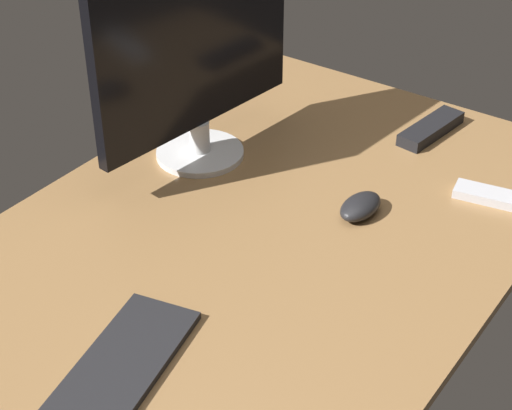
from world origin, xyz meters
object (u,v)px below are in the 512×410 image
at_px(computer_mouse, 360,206).
at_px(keyboard, 97,398).
at_px(tv_remote, 431,129).
at_px(monitor, 196,50).
at_px(media_remote, 505,199).

bearing_deg(computer_mouse, keyboard, 176.71).
bearing_deg(keyboard, tv_remote, -15.62).
bearing_deg(keyboard, monitor, 13.50).
height_order(keyboard, media_remote, media_remote).
distance_m(computer_mouse, media_remote, 0.28).
distance_m(keyboard, tv_remote, 0.95).
bearing_deg(monitor, tv_remote, -37.90).
bearing_deg(media_remote, tv_remote, 134.43).
bearing_deg(monitor, keyboard, -147.43).
bearing_deg(media_remote, computer_mouse, -147.53).
bearing_deg(computer_mouse, media_remote, -43.36).
height_order(computer_mouse, media_remote, computer_mouse).
xyz_separation_m(monitor, tv_remote, (0.35, -0.34, -0.22)).
height_order(media_remote, tv_remote, media_remote).
bearing_deg(tv_remote, keyboard, -175.74).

